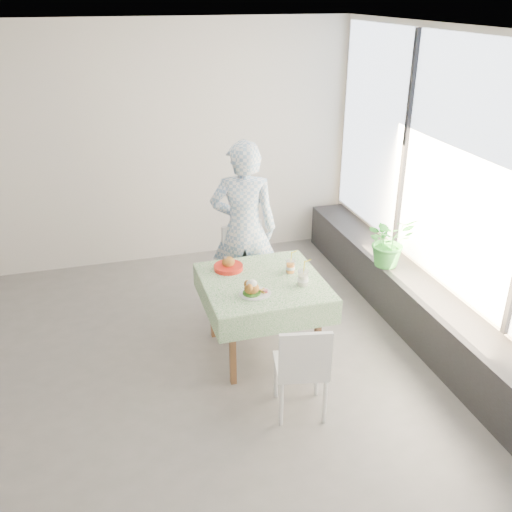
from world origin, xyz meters
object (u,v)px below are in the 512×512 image
object	(u,v)px
chair_far	(250,288)
juice_cup_orange	(290,267)
cafe_table	(263,308)
diner	(244,229)
potted_plant	(389,241)
main_dish	(253,290)
chair_near	(300,384)

from	to	relation	value
chair_far	juice_cup_orange	world-z (taller)	juice_cup_orange
cafe_table	diner	size ratio (longest dim) A/B	0.58
potted_plant	diner	bearing A→B (deg)	164.67
diner	main_dish	xyz separation A→B (m)	(-0.20, -1.04, -0.11)
cafe_table	chair_far	xyz separation A→B (m)	(0.08, 0.71, -0.17)
potted_plant	chair_near	bearing A→B (deg)	-137.47
chair_far	main_dish	xyz separation A→B (m)	(-0.24, -0.94, 0.50)
juice_cup_orange	potted_plant	xyz separation A→B (m)	(1.17, 0.34, -0.03)
juice_cup_orange	chair_near	bearing A→B (deg)	-103.98
cafe_table	main_dish	distance (m)	0.43
chair_near	main_dish	bearing A→B (deg)	106.96
main_dish	cafe_table	bearing A→B (deg)	55.96
chair_near	diner	xyz separation A→B (m)	(0.00, 1.68, 0.65)
chair_far	diner	bearing A→B (deg)	112.79
diner	cafe_table	bearing A→B (deg)	101.66
chair_far	main_dish	bearing A→B (deg)	-104.13
cafe_table	chair_far	distance (m)	0.74
diner	juice_cup_orange	world-z (taller)	diner
cafe_table	diner	xyz separation A→B (m)	(0.04, 0.81, 0.44)
cafe_table	juice_cup_orange	bearing A→B (deg)	16.02
potted_plant	main_dish	bearing A→B (deg)	-157.97
cafe_table	chair_far	world-z (taller)	chair_far
chair_far	diner	distance (m)	0.62
chair_far	main_dish	world-z (taller)	chair_far
chair_near	potted_plant	distance (m)	1.98
chair_far	chair_near	bearing A→B (deg)	-91.46
diner	juice_cup_orange	xyz separation A→B (m)	(0.24, -0.73, -0.10)
diner	main_dish	size ratio (longest dim) A/B	6.59
cafe_table	main_dish	bearing A→B (deg)	-124.04
potted_plant	cafe_table	bearing A→B (deg)	-163.73
chair_near	main_dish	world-z (taller)	main_dish
cafe_table	diner	bearing A→B (deg)	86.88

